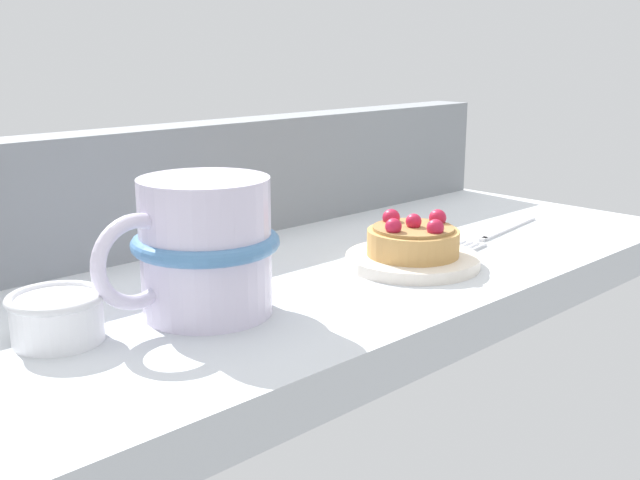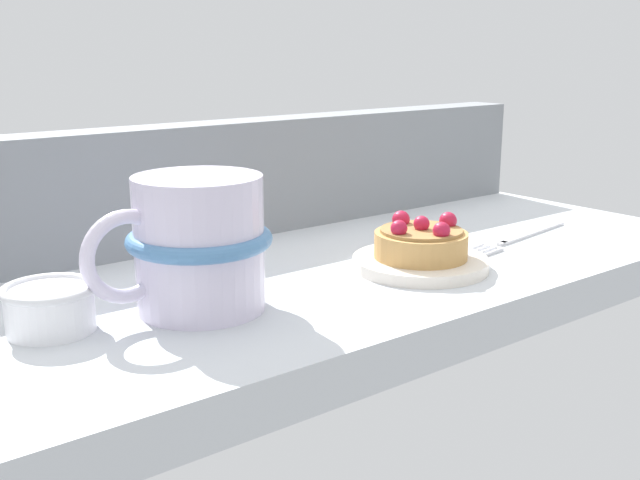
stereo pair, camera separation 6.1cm
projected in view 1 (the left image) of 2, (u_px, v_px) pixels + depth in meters
ground_plane at (303, 287)px, 68.44cm from camera, size 83.65×33.89×3.61cm
window_rail_back at (204, 182)px, 76.65cm from camera, size 81.97×4.80×11.69cm
dessert_plate at (412, 261)px, 68.46cm from camera, size 11.95×11.95×1.03cm
raspberry_tart at (413, 239)px, 67.98cm from camera, size 8.17×8.17×3.76cm
coffee_mug at (203, 247)px, 55.26cm from camera, size 14.42×10.72×10.08cm
dessert_fork at (498, 232)px, 79.78cm from camera, size 17.57×4.02×0.60cm
sugar_bowl at (57, 316)px, 50.82cm from camera, size 6.47×6.47×3.34cm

